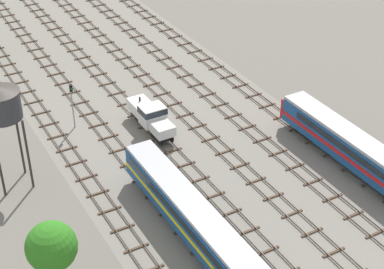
% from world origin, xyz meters
% --- Properties ---
extents(ground_plane, '(480.00, 480.00, 0.00)m').
position_xyz_m(ground_plane, '(0.00, 56.00, 0.00)').
color(ground_plane, slate).
extents(ballast_bed, '(28.76, 176.00, 0.01)m').
position_xyz_m(ballast_bed, '(0.00, 56.00, 0.00)').
color(ballast_bed, gray).
rests_on(ballast_bed, ground).
extents(track_far_left, '(2.40, 126.00, 0.29)m').
position_xyz_m(track_far_left, '(-12.38, 57.00, 0.14)').
color(track_far_left, '#47382D').
rests_on(track_far_left, ground).
extents(track_left, '(2.40, 126.00, 0.29)m').
position_xyz_m(track_left, '(-7.43, 57.00, 0.14)').
color(track_left, '#47382D').
rests_on(track_left, ground).
extents(track_centre_left, '(2.40, 126.00, 0.29)m').
position_xyz_m(track_centre_left, '(-2.48, 57.00, 0.14)').
color(track_centre_left, '#47382D').
rests_on(track_centre_left, ground).
extents(track_centre, '(2.40, 126.00, 0.29)m').
position_xyz_m(track_centre, '(2.48, 57.00, 0.14)').
color(track_centre, '#47382D').
rests_on(track_centre, ground).
extents(track_centre_right, '(2.40, 126.00, 0.29)m').
position_xyz_m(track_centre_right, '(7.43, 57.00, 0.14)').
color(track_centre_right, '#47382D').
rests_on(track_centre_right, ground).
extents(track_right, '(2.40, 126.00, 0.29)m').
position_xyz_m(track_right, '(12.38, 57.00, 0.14)').
color(track_right, '#47382D').
rests_on(track_right, ground).
extents(passenger_coach_left_near, '(2.96, 22.00, 3.80)m').
position_xyz_m(passenger_coach_left_near, '(-7.43, 39.13, 2.61)').
color(passenger_coach_left_near, '#194C8C').
rests_on(passenger_coach_left_near, ground).
extents(diesel_railcar_right_mid, '(2.96, 20.50, 3.80)m').
position_xyz_m(diesel_railcar_right_mid, '(12.38, 40.72, 2.60)').
color(diesel_railcar_right_mid, '#194C8C').
rests_on(diesel_railcar_right_mid, ground).
extents(shunter_loco_centre_left_midfar, '(2.74, 8.46, 3.10)m').
position_xyz_m(shunter_loco_centre_left_midfar, '(-2.48, 57.49, 2.01)').
color(shunter_loco_centre_left_midfar, white).
rests_on(shunter_loco_centre_left_midfar, ground).
extents(water_tower, '(3.96, 3.96, 11.07)m').
position_xyz_m(water_tower, '(-18.99, 55.21, 9.25)').
color(water_tower, '#2D2826').
rests_on(water_tower, ground).
extents(signal_post_nearest, '(0.28, 0.47, 5.67)m').
position_xyz_m(signal_post_nearest, '(-9.90, 62.51, 3.58)').
color(signal_post_nearest, gray).
rests_on(signal_post_nearest, ground).
extents(lineside_tree_1, '(4.03, 4.03, 7.60)m').
position_xyz_m(lineside_tree_1, '(-20.20, 38.33, 5.54)').
color(lineside_tree_1, '#4C331E').
rests_on(lineside_tree_1, ground).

